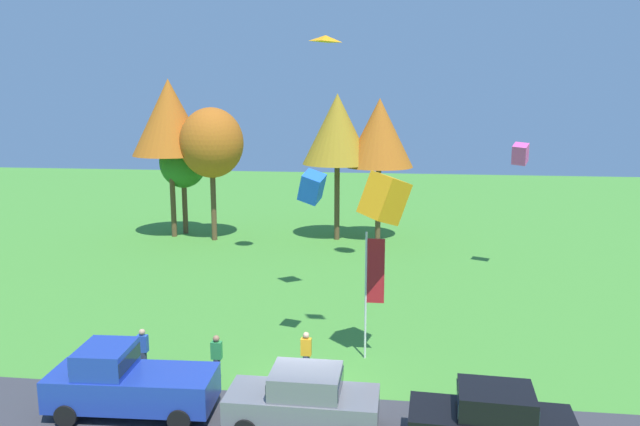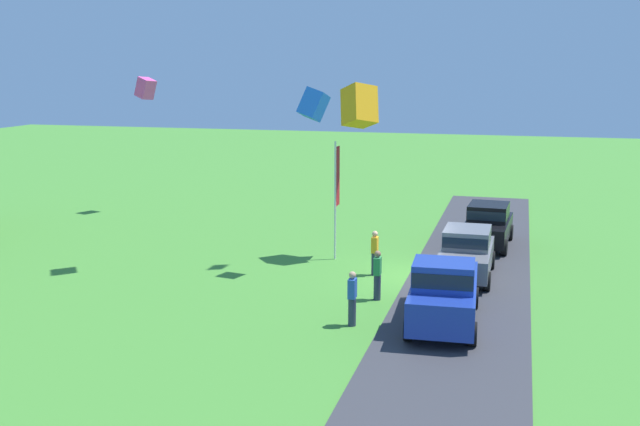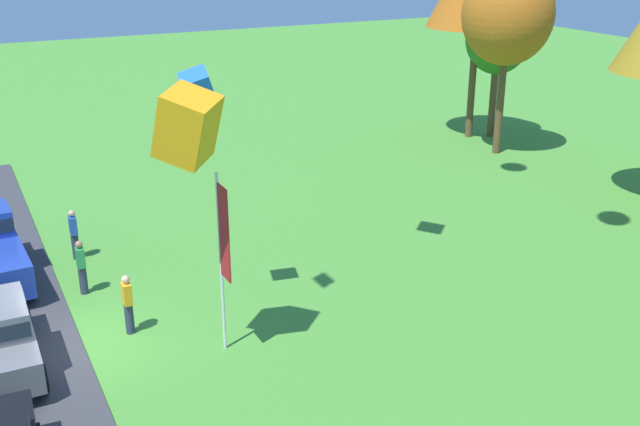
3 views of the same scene
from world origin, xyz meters
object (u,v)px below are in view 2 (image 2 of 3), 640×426
at_px(car_sedan_by_flagpole, 488,224).
at_px(kite_box_near_flag, 146,88).
at_px(car_pickup_far_end, 444,292).
at_px(person_on_lawn, 375,253).
at_px(person_beside_suv, 352,298).
at_px(kite_box_topmost, 359,106).
at_px(car_sedan_mid_row, 466,251).
at_px(person_watching_sky, 377,275).
at_px(flag_banner, 337,184).
at_px(kite_box_trailing_tail, 313,104).

distance_m(car_sedan_by_flagpole, kite_box_near_flag, 19.35).
distance_m(car_pickup_far_end, person_on_lawn, 5.96).
relative_size(car_pickup_far_end, kite_box_near_flag, 4.95).
relative_size(person_beside_suv, kite_box_near_flag, 1.67).
distance_m(car_pickup_far_end, kite_box_near_flag, 23.28).
distance_m(car_sedan_by_flagpole, kite_box_topmost, 7.89).
relative_size(person_on_lawn, kite_box_near_flag, 1.67).
relative_size(car_sedan_mid_row, person_watching_sky, 2.58).
distance_m(flag_banner, kite_box_near_flag, 14.67).
xyz_separation_m(flag_banner, kite_box_near_flag, (7.27, 12.24, 3.55)).
xyz_separation_m(car_sedan_mid_row, kite_box_trailing_tail, (-0.54, 5.71, 5.33)).
distance_m(car_pickup_far_end, car_sedan_by_flagpole, 10.79).
height_order(car_pickup_far_end, car_sedan_mid_row, car_pickup_far_end).
xyz_separation_m(person_beside_suv, kite_box_topmost, (8.24, 1.61, 5.32)).
bearing_deg(flag_banner, person_beside_suv, -162.74).
bearing_deg(car_sedan_by_flagpole, kite_box_near_flag, 78.35).
bearing_deg(kite_box_near_flag, kite_box_trailing_tail, -128.68).
relative_size(car_sedan_by_flagpole, kite_box_topmost, 2.99).
relative_size(flag_banner, kite_box_near_flag, 4.70).
relative_size(car_sedan_by_flagpole, kite_box_trailing_tail, 4.43).
relative_size(car_pickup_far_end, person_beside_suv, 2.97).
bearing_deg(person_watching_sky, car_sedan_mid_row, -38.42).
height_order(flag_banner, kite_box_near_flag, kite_box_near_flag).
bearing_deg(person_beside_suv, car_sedan_by_flagpole, -16.99).
xyz_separation_m(car_sedan_mid_row, car_sedan_by_flagpole, (5.25, -0.53, 0.00)).
bearing_deg(flag_banner, person_watching_sky, -152.28).
bearing_deg(car_sedan_by_flagpole, person_watching_sky, 159.58).
distance_m(car_sedan_by_flagpole, flag_banner, 7.17).
bearing_deg(kite_box_near_flag, person_watching_sky, -129.69).
bearing_deg(kite_box_near_flag, car_sedan_by_flagpole, -101.65).
relative_size(person_beside_suv, kite_box_trailing_tail, 1.68).
height_order(person_beside_suv, kite_box_near_flag, kite_box_near_flag).
xyz_separation_m(person_on_lawn, flag_banner, (2.15, 2.02, 2.18)).
bearing_deg(kite_box_topmost, person_watching_sky, -161.31).
distance_m(flag_banner, kite_box_topmost, 3.27).
bearing_deg(kite_box_topmost, person_beside_suv, -168.92).
bearing_deg(car_sedan_by_flagpole, person_beside_suv, 163.01).
relative_size(car_sedan_by_flagpole, flag_banner, 0.93).
distance_m(car_sedan_mid_row, kite_box_trailing_tail, 7.84).
relative_size(car_sedan_mid_row, kite_box_topmost, 2.93).
height_order(car_sedan_mid_row, kite_box_near_flag, kite_box_near_flag).
height_order(car_sedan_by_flagpole, person_watching_sky, car_sedan_by_flagpole).
relative_size(car_pickup_far_end, car_sedan_mid_row, 1.15).
bearing_deg(kite_box_trailing_tail, car_pickup_far_end, -132.32).
relative_size(kite_box_trailing_tail, kite_box_topmost, 0.67).
xyz_separation_m(car_sedan_by_flagpole, kite_box_topmost, (-3.13, 5.09, 5.16)).
relative_size(person_beside_suv, person_watching_sky, 1.00).
bearing_deg(car_sedan_by_flagpole, car_sedan_mid_row, 174.28).
xyz_separation_m(car_sedan_by_flagpole, person_watching_sky, (-8.65, 3.22, -0.16)).
relative_size(car_sedan_mid_row, person_beside_suv, 2.58).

